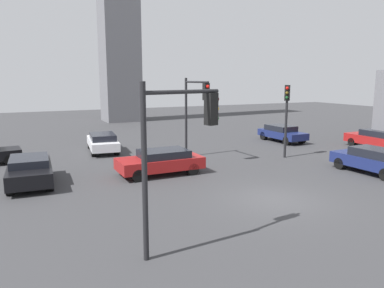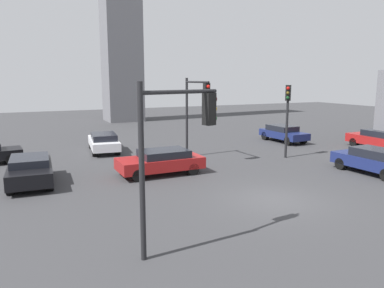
% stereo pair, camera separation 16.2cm
% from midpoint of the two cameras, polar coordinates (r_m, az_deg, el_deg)
% --- Properties ---
extents(ground_plane, '(101.99, 101.99, 0.00)m').
position_cam_midpoint_polar(ground_plane, '(16.63, 12.59, -8.31)').
color(ground_plane, '#38383A').
extents(traffic_light_1, '(0.36, 2.96, 5.19)m').
position_cam_midpoint_polar(traffic_light_1, '(23.34, 0.84, 6.34)').
color(traffic_light_1, black).
rests_on(traffic_light_1, ground_plane).
extents(traffic_light_2, '(0.47, 0.47, 4.74)m').
position_cam_midpoint_polar(traffic_light_2, '(24.96, 14.57, 5.46)').
color(traffic_light_2, black).
rests_on(traffic_light_2, ground_plane).
extents(traffic_light_3, '(2.76, 0.83, 5.08)m').
position_cam_midpoint_polar(traffic_light_3, '(10.93, -1.76, 1.56)').
color(traffic_light_3, black).
rests_on(traffic_light_3, ground_plane).
extents(car_0, '(2.01, 4.78, 1.39)m').
position_cam_midpoint_polar(car_0, '(30.82, 27.05, 0.67)').
color(car_0, maroon).
rests_on(car_0, ground_plane).
extents(car_1, '(2.23, 4.53, 1.34)m').
position_cam_midpoint_polar(car_1, '(20.03, -23.27, -3.63)').
color(car_1, black).
rests_on(car_1, ground_plane).
extents(car_2, '(2.31, 4.76, 1.32)m').
position_cam_midpoint_polar(car_2, '(27.24, -13.17, 0.34)').
color(car_2, silver).
rests_on(car_2, ground_plane).
extents(car_3, '(1.91, 4.33, 1.41)m').
position_cam_midpoint_polar(car_3, '(22.67, 26.13, -2.24)').
color(car_3, navy).
rests_on(car_3, ground_plane).
extents(car_4, '(1.86, 4.36, 1.34)m').
position_cam_midpoint_polar(car_4, '(31.63, 13.90, 1.65)').
color(car_4, navy).
rests_on(car_4, ground_plane).
extents(car_6, '(4.57, 2.12, 1.34)m').
position_cam_midpoint_polar(car_6, '(20.33, -4.53, -2.62)').
color(car_6, maroon).
rests_on(car_6, ground_plane).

